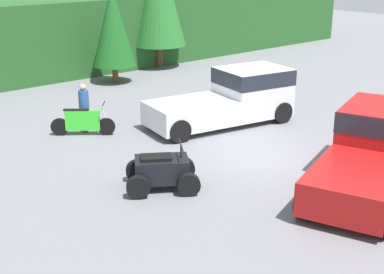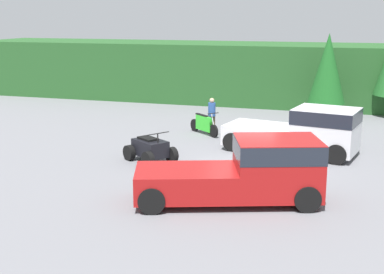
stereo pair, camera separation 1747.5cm
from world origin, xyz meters
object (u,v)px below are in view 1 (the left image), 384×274
at_px(pickup_truck_second, 234,96).
at_px(dirt_bike, 83,122).
at_px(traffic_cone, 286,80).
at_px(quad_atv, 162,171).
at_px(pickup_truck_red, 373,147).
at_px(rider_person, 84,106).

bearing_deg(pickup_truck_second, dirt_bike, 165.25).
bearing_deg(dirt_bike, traffic_cone, 40.88).
bearing_deg(quad_atv, dirt_bike, 116.58).
height_order(pickup_truck_second, quad_atv, pickup_truck_second).
bearing_deg(pickup_truck_second, quad_atv, -141.88).
bearing_deg(quad_atv, traffic_cone, 58.68).
distance_m(pickup_truck_second, dirt_bike, 5.47).
xyz_separation_m(pickup_truck_second, dirt_bike, (-4.92, 2.33, -0.55)).
relative_size(pickup_truck_red, rider_person, 3.44).
bearing_deg(rider_person, traffic_cone, 35.83).
distance_m(rider_person, traffic_cone, 10.77).
height_order(pickup_truck_red, traffic_cone, pickup_truck_red).
bearing_deg(pickup_truck_second, traffic_cone, 33.52).
xyz_separation_m(pickup_truck_red, traffic_cone, (7.15, 8.86, -0.76)).
xyz_separation_m(pickup_truck_second, rider_person, (-4.63, 2.68, -0.09)).
relative_size(dirt_bike, traffic_cone, 3.19).
relative_size(pickup_truck_second, dirt_bike, 3.19).
height_order(pickup_truck_red, rider_person, pickup_truck_red).
xyz_separation_m(quad_atv, traffic_cone, (11.68, 5.47, -0.22)).
bearing_deg(rider_person, quad_atv, -63.07).
relative_size(pickup_truck_second, rider_person, 3.30).
distance_m(quad_atv, traffic_cone, 12.90).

